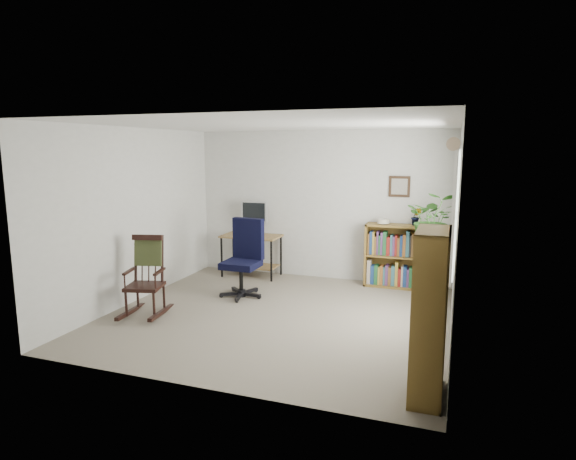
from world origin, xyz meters
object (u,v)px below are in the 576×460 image
at_px(desk, 252,256).
at_px(tall_bookshelf, 430,315).
at_px(low_bookshelf, 396,256).
at_px(office_chair, 241,258).
at_px(rocking_chair, 144,276).

relative_size(desk, tall_bookshelf, 0.66).
xyz_separation_m(low_bookshelf, tall_bookshelf, (0.67, -3.28, 0.24)).
distance_m(desk, office_chair, 1.18).
bearing_deg(low_bookshelf, tall_bookshelf, -78.53).
relative_size(office_chair, tall_bookshelf, 0.78).
bearing_deg(desk, office_chair, -73.90).
xyz_separation_m(rocking_chair, tall_bookshelf, (3.54, -0.94, 0.21)).
relative_size(office_chair, low_bookshelf, 1.16).
bearing_deg(rocking_chair, office_chair, 38.11).
bearing_deg(low_bookshelf, office_chair, -148.74).
bearing_deg(low_bookshelf, rocking_chair, -140.77).
height_order(desk, low_bookshelf, low_bookshelf).
bearing_deg(rocking_chair, tall_bookshelf, -29.67).
xyz_separation_m(office_chair, rocking_chair, (-0.84, -1.11, -0.05)).
xyz_separation_m(desk, tall_bookshelf, (3.02, -3.16, 0.38)).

